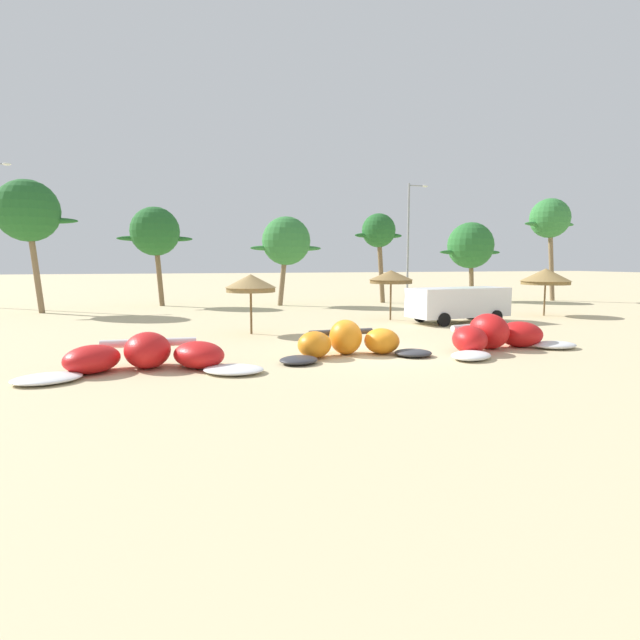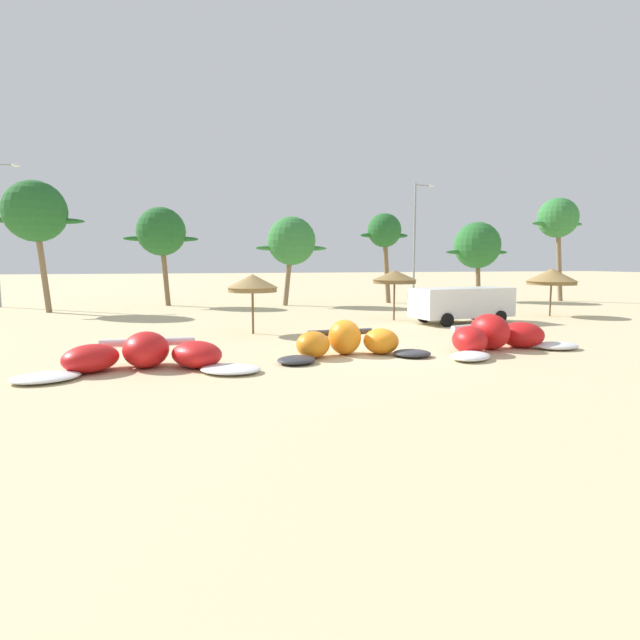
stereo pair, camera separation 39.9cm
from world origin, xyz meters
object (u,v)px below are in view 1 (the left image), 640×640
palm_leftmost (27,212)px  kite_left (349,342)px  palm_right_of_gap (550,219)px  parked_van (456,302)px  palm_center_left (379,232)px  lamppost_west_center (410,235)px  beach_umbrella_near_palms (546,276)px  kite_far_left (147,356)px  palm_center_right (471,246)px  beach_umbrella_middle (391,277)px  beach_umbrella_near_van (251,283)px  palm_left_of_gap (286,241)px  kite_left_of_center (496,336)px  palm_left (155,232)px

palm_leftmost → kite_left: bearing=-54.6°
palm_right_of_gap → parked_van: bearing=-143.2°
parked_van → palm_right_of_gap: size_ratio=0.68×
kite_left → palm_center_left: size_ratio=0.81×
parked_van → lamppost_west_center: size_ratio=0.57×
palm_center_left → beach_umbrella_near_palms: bearing=-64.7°
kite_far_left → beach_umbrella_near_palms: size_ratio=2.42×
beach_umbrella_near_palms → palm_center_right: palm_center_right is taller
beach_umbrella_middle → beach_umbrella_near_palms: size_ratio=0.94×
lamppost_west_center → palm_center_right: bearing=-42.0°
palm_center_left → kite_far_left: bearing=-127.5°
kite_far_left → beach_umbrella_near_van: bearing=58.4°
palm_left_of_gap → palm_center_right: (15.39, 0.09, -0.17)m
palm_right_of_gap → beach_umbrella_near_van: bearing=-154.4°
parked_van → palm_leftmost: size_ratio=0.68×
beach_umbrella_near_van → palm_center_left: palm_center_left is taller
kite_left → palm_left_of_gap: 21.27m
kite_left_of_center → kite_far_left: bearing=-179.5°
palm_left_of_gap → palm_center_right: bearing=0.4°
parked_van → palm_leftmost: (-22.46, 12.05, 5.14)m
beach_umbrella_middle → beach_umbrella_near_palms: beach_umbrella_near_palms is taller
palm_leftmost → palm_left_of_gap: palm_leftmost is taller
kite_left → palm_right_of_gap: bearing=38.2°
kite_left → beach_umbrella_near_palms: bearing=30.2°
beach_umbrella_middle → palm_leftmost: palm_leftmost is taller
palm_center_right → lamppost_west_center: 5.18m
beach_umbrella_near_van → palm_right_of_gap: 29.56m
kite_left → kite_left_of_center: size_ratio=0.92×
beach_umbrella_near_palms → palm_center_right: bearing=78.5°
kite_left → palm_left: palm_left is taller
kite_far_left → palm_center_left: 27.63m
palm_left_of_gap → palm_center_left: size_ratio=0.94×
palm_center_right → beach_umbrella_near_palms: bearing=-101.5°
kite_left_of_center → palm_leftmost: size_ratio=0.74×
parked_van → beach_umbrella_near_van: bearing=-174.2°
kite_far_left → palm_right_of_gap: (30.57, 19.46, 6.17)m
palm_left_of_gap → palm_center_right: palm_left_of_gap is taller
beach_umbrella_middle → palm_left: 18.34m
beach_umbrella_middle → palm_left: bearing=133.2°
parked_van → palm_center_right: size_ratio=0.88×
beach_umbrella_middle → lamppost_west_center: bearing=60.3°
kite_left_of_center → beach_umbrella_near_palms: size_ratio=2.09×
palm_center_right → palm_right_of_gap: bearing=-17.2°
palm_center_right → parked_van: bearing=-124.9°
kite_far_left → lamppost_west_center: bearing=50.0°
palm_leftmost → kite_far_left: bearing=-70.0°
parked_van → palm_center_left: bearing=84.3°
palm_left_of_gap → palm_right_of_gap: (21.43, -1.78, 1.94)m
kite_left → kite_left_of_center: 5.52m
kite_far_left → palm_leftmost: bearing=110.0°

